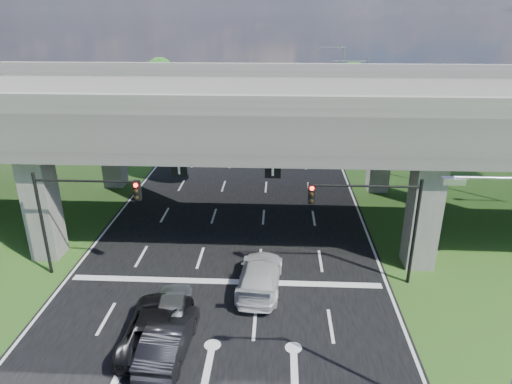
# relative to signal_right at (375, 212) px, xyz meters

# --- Properties ---
(ground) EXTENTS (160.00, 160.00, 0.00)m
(ground) POSITION_rel_signal_right_xyz_m (-7.82, -3.94, -4.19)
(ground) COLOR #2C4C18
(ground) RESTS_ON ground
(road) EXTENTS (18.00, 120.00, 0.03)m
(road) POSITION_rel_signal_right_xyz_m (-7.82, 6.06, -4.17)
(road) COLOR black
(road) RESTS_ON ground
(overpass) EXTENTS (80.00, 15.00, 10.00)m
(overpass) POSITION_rel_signal_right_xyz_m (-7.82, 8.06, 3.73)
(overpass) COLOR #393634
(overpass) RESTS_ON ground
(warehouse) EXTENTS (20.00, 10.00, 4.00)m
(warehouse) POSITION_rel_signal_right_xyz_m (-33.82, 31.06, -2.19)
(warehouse) COLOR #9E9E99
(warehouse) RESTS_ON ground
(signal_right) EXTENTS (5.76, 0.54, 6.00)m
(signal_right) POSITION_rel_signal_right_xyz_m (0.00, 0.00, 0.00)
(signal_right) COLOR black
(signal_right) RESTS_ON ground
(signal_left) EXTENTS (5.76, 0.54, 6.00)m
(signal_left) POSITION_rel_signal_right_xyz_m (-15.65, 0.00, 0.00)
(signal_left) COLOR black
(signal_left) RESTS_ON ground
(streetlight_far) EXTENTS (3.38, 0.25, 10.00)m
(streetlight_far) POSITION_rel_signal_right_xyz_m (2.27, 20.06, 1.66)
(streetlight_far) COLOR gray
(streetlight_far) RESTS_ON ground
(streetlight_beyond) EXTENTS (3.38, 0.25, 10.00)m
(streetlight_beyond) POSITION_rel_signal_right_xyz_m (2.27, 36.06, 1.66)
(streetlight_beyond) COLOR gray
(streetlight_beyond) RESTS_ON ground
(tree_left_near) EXTENTS (4.50, 4.50, 7.80)m
(tree_left_near) POSITION_rel_signal_right_xyz_m (-21.78, 22.06, 0.63)
(tree_left_near) COLOR black
(tree_left_near) RESTS_ON ground
(tree_left_mid) EXTENTS (3.91, 3.90, 6.76)m
(tree_left_mid) POSITION_rel_signal_right_xyz_m (-24.78, 30.06, -0.01)
(tree_left_mid) COLOR black
(tree_left_mid) RESTS_ON ground
(tree_left_far) EXTENTS (4.80, 4.80, 8.32)m
(tree_left_far) POSITION_rel_signal_right_xyz_m (-20.78, 38.06, 0.95)
(tree_left_far) COLOR black
(tree_left_far) RESTS_ON ground
(tree_right_near) EXTENTS (4.20, 4.20, 7.28)m
(tree_right_near) POSITION_rel_signal_right_xyz_m (5.22, 24.06, 0.31)
(tree_right_near) COLOR black
(tree_right_near) RESTS_ON ground
(tree_right_mid) EXTENTS (3.91, 3.90, 6.76)m
(tree_right_mid) POSITION_rel_signal_right_xyz_m (8.22, 32.06, -0.01)
(tree_right_mid) COLOR black
(tree_right_mid) RESTS_ON ground
(tree_right_far) EXTENTS (4.50, 4.50, 7.80)m
(tree_right_far) POSITION_rel_signal_right_xyz_m (4.22, 40.06, 0.63)
(tree_right_far) COLOR black
(tree_right_far) RESTS_ON ground
(car_silver) EXTENTS (2.17, 4.36, 1.43)m
(car_silver) POSITION_rel_signal_right_xyz_m (-9.93, -3.90, -3.44)
(car_silver) COLOR #AEB2B6
(car_silver) RESTS_ON road
(car_dark) EXTENTS (1.93, 4.84, 1.57)m
(car_dark) POSITION_rel_signal_right_xyz_m (-9.62, -6.13, -3.37)
(car_dark) COLOR black
(car_dark) RESTS_ON road
(car_white) EXTENTS (2.51, 5.49, 1.56)m
(car_white) POSITION_rel_signal_right_xyz_m (-5.91, -0.94, -3.38)
(car_white) COLOR #BBBBBB
(car_white) RESTS_ON road
(car_trailing) EXTENTS (2.68, 5.67, 1.56)m
(car_trailing) POSITION_rel_signal_right_xyz_m (-10.30, -5.30, -3.37)
(car_trailing) COLOR black
(car_trailing) RESTS_ON road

